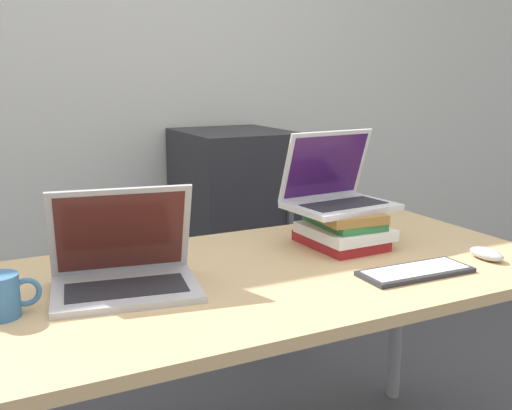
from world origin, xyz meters
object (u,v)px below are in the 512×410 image
Objects in this scene: laptop_on_books at (336,192)px; mini_fridge at (234,231)px; wireless_keyboard at (416,272)px; mug at (1,296)px; laptop_left at (124,269)px; book_stack at (343,229)px; mouse at (486,254)px.

mini_fridge is (0.17, 1.11, -0.41)m from laptop_on_books.
wireless_keyboard is 2.37× the size of mug.
mini_fridge is at bearing 55.12° from laptop_left.
mini_fridge reaches higher than wireless_keyboard.
laptop_on_books is at bearing 93.45° from wireless_keyboard.
wireless_keyboard is (0.02, -0.30, -0.05)m from book_stack.
mug is at bearing 169.63° from wireless_keyboard.
book_stack is at bearing 6.02° from laptop_left.
book_stack is at bearing 7.28° from mug.
book_stack reaches higher than mug.
mini_fridge is (1.13, 1.28, -0.29)m from mug.
laptop_left is 2.92× the size of mug.
laptop_on_books reaches higher than mini_fridge.
mug is at bearing -131.60° from mini_fridge.
laptop_left is 3.42× the size of mouse.
laptop_left is at bearing 161.86° from wireless_keyboard.
laptop_on_books reaches higher than laptop_left.
laptop_left reaches higher than book_stack.
mug is (-0.28, -0.05, -0.00)m from laptop_left.
mouse is (0.27, 0.01, 0.01)m from wireless_keyboard.
laptop_on_books is 0.46m from mouse.
wireless_keyboard is (0.71, -0.23, -0.04)m from laptop_left.
laptop_left is 1.52m from mini_fridge.
laptop_left is 1.23× the size of wireless_keyboard.
laptop_left is 0.70m from laptop_on_books.
mini_fridge is at bearing 84.20° from wireless_keyboard.
laptop_on_books is at bearing 130.48° from mouse.
mouse is at bearing -12.86° from laptop_left.
wireless_keyboard is 1.00m from mug.
wireless_keyboard is 0.27m from mouse.
book_stack is at bearing -98.26° from mini_fridge.
mouse is at bearing -7.78° from mug.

